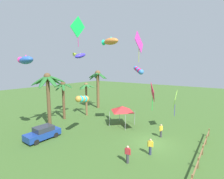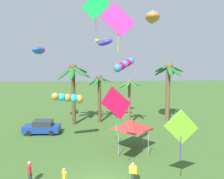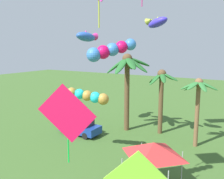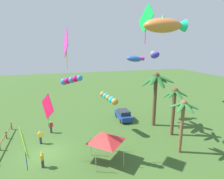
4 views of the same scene
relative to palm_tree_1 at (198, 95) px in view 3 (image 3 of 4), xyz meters
The scene contains 10 objects.
palm_tree_1 is the anchor object (origin of this frame).
palm_tree_2 3.89m from the palm_tree_1, 157.38° to the left, with size 2.97×2.96×6.12m.
palm_tree_3 6.92m from the palm_tree_1, behind, with size 4.18×4.34×7.54m.
parked_car_0 10.87m from the palm_tree_1, 164.85° to the right, with size 3.94×1.81×1.51m.
festival_tent 8.00m from the palm_tree_1, 95.17° to the right, with size 2.86×2.86×2.85m.
kite_tube_2 8.75m from the palm_tree_1, 137.93° to the right, with size 2.92×1.76×1.25m.
kite_fish_3 11.47m from the palm_tree_1, behind, with size 1.34×2.76×1.18m.
kite_tube_4 11.46m from the palm_tree_1, 99.33° to the right, with size 1.70×1.88×1.03m.
kite_diamond_5 13.15m from the palm_tree_1, 100.76° to the right, with size 2.10×1.15×3.26m.
kite_fish_7 6.70m from the palm_tree_1, 149.08° to the right, with size 2.14×1.35×1.09m.
Camera 3 is at (7.47, -6.58, 8.06)m, focal length 39.06 mm.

